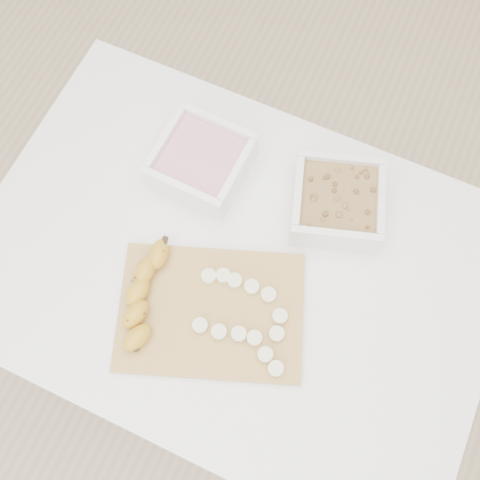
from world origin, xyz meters
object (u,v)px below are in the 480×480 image
at_px(table, 234,277).
at_px(banana, 144,297).
at_px(cutting_board, 211,312).
at_px(bowl_granola, 337,202).
at_px(bowl_yogurt, 201,162).

bearing_deg(table, banana, -131.44).
height_order(table, banana, banana).
distance_m(cutting_board, banana, 0.13).
height_order(bowl_granola, cutting_board, bowl_granola).
bearing_deg(bowl_yogurt, bowl_granola, 6.20).
height_order(bowl_yogurt, banana, bowl_yogurt).
xyz_separation_m(bowl_granola, cutting_board, (-0.13, -0.29, -0.03)).
distance_m(bowl_yogurt, banana, 0.29).
bearing_deg(banana, bowl_yogurt, 92.70).
xyz_separation_m(table, cutting_board, (0.00, -0.10, 0.10)).
distance_m(bowl_granola, banana, 0.40).
bearing_deg(bowl_yogurt, table, -47.62).
distance_m(table, cutting_board, 0.15).
xyz_separation_m(cutting_board, banana, (-0.12, -0.03, 0.03)).
height_order(table, cutting_board, cutting_board).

